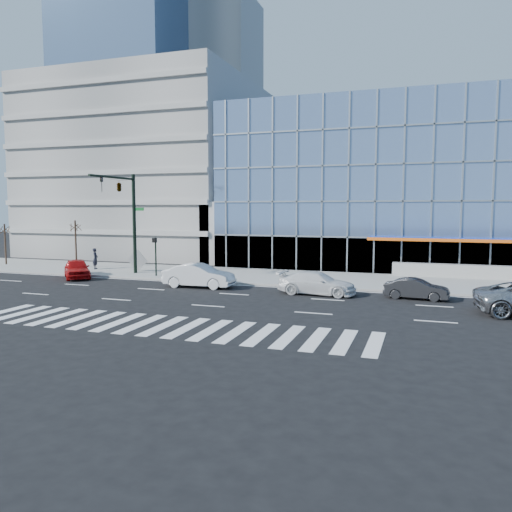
# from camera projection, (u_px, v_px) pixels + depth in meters

# --- Properties ---
(ground) EXTENTS (160.00, 160.00, 0.00)m
(ground) POSITION_uv_depth(u_px,v_px,m) (234.00, 294.00, 31.65)
(ground) COLOR black
(ground) RESTS_ON ground
(sidewalk) EXTENTS (120.00, 8.00, 0.15)m
(sidewalk) POSITION_uv_depth(u_px,v_px,m) (271.00, 277.00, 39.18)
(sidewalk) COLOR gray
(sidewalk) RESTS_ON ground
(theatre_building) EXTENTS (42.00, 26.00, 15.00)m
(theatre_building) POSITION_uv_depth(u_px,v_px,m) (454.00, 188.00, 50.93)
(theatre_building) COLOR #6C88B4
(theatre_building) RESTS_ON ground
(parking_garage) EXTENTS (24.00, 24.00, 20.00)m
(parking_garage) POSITION_uv_depth(u_px,v_px,m) (159.00, 171.00, 61.59)
(parking_garage) COLOR gray
(parking_garage) RESTS_ON ground
(ramp_block) EXTENTS (6.00, 8.00, 6.00)m
(ramp_block) POSITION_uv_depth(u_px,v_px,m) (243.00, 232.00, 50.25)
(ramp_block) COLOR gray
(ramp_block) RESTS_ON ground
(tower_far_west) EXTENTS (16.00, 16.00, 76.00)m
(tower_far_west) POSITION_uv_depth(u_px,v_px,m) (140.00, 38.00, 96.08)
(tower_far_west) COLOR slate
(tower_far_west) RESTS_ON ground
(tower_far_mid) EXTENTS (13.00, 13.00, 60.00)m
(tower_far_mid) POSITION_uv_depth(u_px,v_px,m) (91.00, 94.00, 107.64)
(tower_far_mid) COLOR slate
(tower_far_mid) RESTS_ON ground
(tower_backdrop) EXTENTS (14.00, 14.00, 48.00)m
(tower_backdrop) POSITION_uv_depth(u_px,v_px,m) (222.00, 119.00, 104.90)
(tower_backdrop) COLOR gray
(tower_backdrop) RESTS_ON ground
(traffic_signal) EXTENTS (1.14, 5.74, 8.00)m
(traffic_signal) POSITION_uv_depth(u_px,v_px,m) (124.00, 199.00, 38.89)
(traffic_signal) COLOR black
(traffic_signal) RESTS_ON sidewalk
(ped_signal_post) EXTENTS (0.30, 0.33, 3.00)m
(ped_signal_post) POSITION_uv_depth(u_px,v_px,m) (155.00, 251.00, 38.83)
(ped_signal_post) COLOR black
(ped_signal_post) RESTS_ON sidewalk
(street_tree_near) EXTENTS (1.10, 1.10, 4.23)m
(street_tree_near) POSITION_uv_depth(u_px,v_px,m) (75.00, 227.00, 44.13)
(street_tree_near) COLOR #332319
(street_tree_near) RESTS_ON sidewalk
(street_tree_far) EXTENTS (1.10, 1.10, 3.87)m
(street_tree_far) POSITION_uv_depth(u_px,v_px,m) (5.00, 229.00, 46.72)
(street_tree_far) COLOR #332319
(street_tree_far) RESTS_ON sidewalk
(white_suv) EXTENTS (5.04, 2.25, 1.44)m
(white_suv) POSITION_uv_depth(u_px,v_px,m) (317.00, 283.00, 31.54)
(white_suv) COLOR silver
(white_suv) RESTS_ON ground
(white_sedan) EXTENTS (4.97, 1.87, 1.62)m
(white_sedan) POSITION_uv_depth(u_px,v_px,m) (199.00, 276.00, 34.33)
(white_sedan) COLOR silver
(white_sedan) RESTS_ON ground
(dark_sedan) EXTENTS (3.87, 1.68, 1.24)m
(dark_sedan) POSITION_uv_depth(u_px,v_px,m) (416.00, 289.00, 29.92)
(dark_sedan) COLOR black
(dark_sedan) RESTS_ON ground
(red_sedan) EXTENTS (4.29, 4.47, 1.51)m
(red_sedan) POSITION_uv_depth(u_px,v_px,m) (77.00, 268.00, 38.82)
(red_sedan) COLOR #AD0D0D
(red_sedan) RESTS_ON ground
(pedestrian) EXTENTS (0.64, 0.77, 1.81)m
(pedestrian) POSITION_uv_depth(u_px,v_px,m) (95.00, 259.00, 43.34)
(pedestrian) COLOR black
(pedestrian) RESTS_ON sidewalk
(tilted_panel) EXTENTS (1.83, 0.23, 1.84)m
(tilted_panel) POSITION_uv_depth(u_px,v_px,m) (137.00, 260.00, 41.73)
(tilted_panel) COLOR gray
(tilted_panel) RESTS_ON sidewalk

